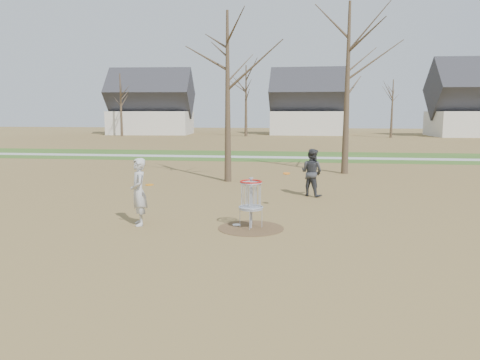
% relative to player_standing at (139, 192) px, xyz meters
% --- Properties ---
extents(ground, '(160.00, 160.00, 0.00)m').
position_rel_player_standing_xyz_m(ground, '(3.13, 0.04, -0.94)').
color(ground, brown).
rests_on(ground, ground).
extents(green_band, '(160.00, 8.00, 0.01)m').
position_rel_player_standing_xyz_m(green_band, '(3.13, 21.04, -0.93)').
color(green_band, '#2D5119').
rests_on(green_band, ground).
extents(footpath, '(160.00, 1.50, 0.01)m').
position_rel_player_standing_xyz_m(footpath, '(3.13, 20.04, -0.92)').
color(footpath, '#9E9E99').
rests_on(footpath, green_band).
extents(dirt_circle, '(1.80, 1.80, 0.01)m').
position_rel_player_standing_xyz_m(dirt_circle, '(3.13, 0.04, -0.93)').
color(dirt_circle, '#47331E').
rests_on(dirt_circle, ground).
extents(player_standing, '(0.71, 0.81, 1.88)m').
position_rel_player_standing_xyz_m(player_standing, '(0.00, 0.00, 0.00)').
color(player_standing, '#BABABA').
rests_on(player_standing, ground).
extents(player_throwing, '(1.09, 1.03, 1.78)m').
position_rel_player_standing_xyz_m(player_throwing, '(4.83, 5.26, -0.05)').
color(player_throwing, '#333438').
rests_on(player_throwing, ground).
extents(disc_grounded, '(0.22, 0.22, 0.02)m').
position_rel_player_standing_xyz_m(disc_grounded, '(2.70, 0.30, -0.92)').
color(disc_grounded, white).
rests_on(disc_grounded, dirt_circle).
extents(discs_in_play, '(3.80, 3.32, 0.07)m').
position_rel_player_standing_xyz_m(discs_in_play, '(2.27, 1.37, 0.23)').
color(discs_in_play, orange).
rests_on(discs_in_play, ground).
extents(disc_golf_basket, '(0.64, 0.64, 1.35)m').
position_rel_player_standing_xyz_m(disc_golf_basket, '(3.13, 0.04, -0.02)').
color(disc_golf_basket, '#9EA3AD').
rests_on(disc_golf_basket, ground).
extents(bare_trees, '(52.62, 44.98, 9.00)m').
position_rel_player_standing_xyz_m(bare_trees, '(4.90, 35.83, 4.41)').
color(bare_trees, '#382B1E').
rests_on(bare_trees, ground).
extents(houses_row, '(56.51, 10.01, 7.26)m').
position_rel_player_standing_xyz_m(houses_row, '(7.44, 52.60, 2.58)').
color(houses_row, silver).
rests_on(houses_row, ground).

